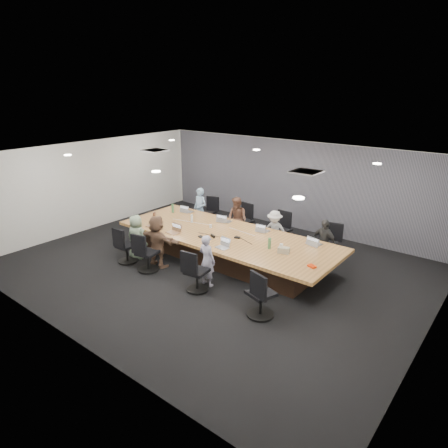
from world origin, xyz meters
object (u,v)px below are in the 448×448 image
Objects in this scene: laptop_0 at (188,212)px; snack_packet at (312,266)px; person_6 at (207,260)px; chair_5 at (148,256)px; chair_4 at (127,248)px; person_1 at (237,219)px; person_2 at (274,231)px; stapler at (213,236)px; chair_1 at (244,224)px; laptop_3 at (314,244)px; laptop_5 at (173,233)px; canvas_bag at (284,250)px; chair_3 at (329,246)px; laptop_4 at (152,226)px; chair_6 at (197,274)px; person_3 at (323,242)px; person_5 at (157,241)px; person_4 at (137,237)px; conference_table at (226,246)px; laptop_2 at (264,231)px; laptop_1 at (226,221)px; person_0 at (200,209)px; mug_brown at (154,214)px; bottle_clear at (192,219)px; laptop_6 at (222,248)px; chair_7 at (261,297)px; chair_2 at (281,233)px; bottle_green_left at (173,208)px.

snack_packet reaches higher than laptop_0.
chair_5 is at bearing 15.17° from person_6.
person_1 is at bearing 65.00° from chair_4.
person_2 reaches higher than stapler.
chair_1 is 3.26m from person_6.
laptop_5 is (-3.25, -1.60, 0.00)m from laptop_3.
person_1 is at bearing 148.57° from canvas_bag.
chair_3 is 0.96× the size of chair_5.
laptop_4 is 4.63m from snack_packet.
person_2 reaches higher than chair_6.
laptop_0 is 0.90× the size of laptop_5.
person_5 is at bearing -129.61° from person_3.
laptop_0 is (-0.96, 2.50, 0.35)m from chair_5.
person_1 is at bearing 60.97° from laptop_4.
person_4 is 3.51× the size of laptop_5.
laptop_2 reaches higher than conference_table.
person_5 is at bearing 68.01° from laptop_1.
conference_table is 19.39× the size of laptop_0.
mug_brown is at bearing -106.67° from person_0.
person_0 reaches higher than mug_brown.
person_2 is (2.75, 0.00, -0.10)m from person_0.
bottle_clear is at bearing -162.25° from person_2.
chair_6 reaches higher than laptop_6.
bottle_clear is (-1.99, -0.65, 0.10)m from laptop_2.
person_5 reaches higher than chair_5.
chair_7 is 3.43m from person_2.
chair_4 is at bearing -66.98° from mug_brown.
conference_table is 7.43× the size of chair_5.
laptop_0 and laptop_2 have the same top height.
laptop_2 is at bearing 91.29° from laptop_6.
person_0 reaches higher than chair_7.
snack_packet is at bearing 7.05° from laptop_4.
chair_1 is 2.78m from person_3.
person_4 is at bearing -167.11° from chair_7.
laptop_3 is at bearing 10.66° from bottle_clear.
laptop_0 and laptop_1 have the same top height.
laptop_5 is (-1.65, 0.90, 0.35)m from chair_6.
chair_2 is (0.63, 1.70, 0.02)m from conference_table.
chair_5 is (-3.25, -3.40, 0.01)m from chair_3.
laptop_6 is (1.14, -2.50, 0.33)m from chair_1.
person_6 is at bearing 136.25° from laptop_0.
canvas_bag is at bearing -8.24° from bottle_green_left.
person_0 reaches higher than person_2.
canvas_bag is (-0.41, 1.56, 0.38)m from chair_7.
chair_6 is (-0.14, -3.40, -0.03)m from chair_2.
snack_packet is (5.09, -0.90, -0.11)m from bottle_green_left.
person_0 is at bearing 96.40° from laptop_4.
laptop_2 is 3.05m from laptop_4.
chair_5 is at bearing 69.81° from laptop_1.
laptop_6 is 1.72× the size of snack_packet.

